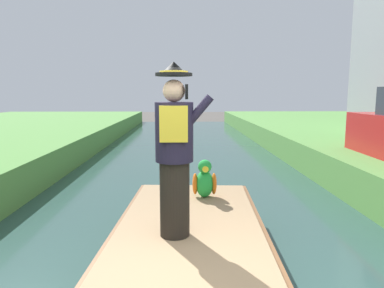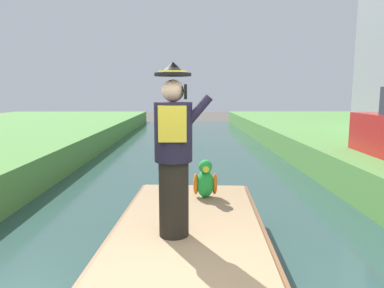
{
  "view_description": "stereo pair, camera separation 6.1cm",
  "coord_description": "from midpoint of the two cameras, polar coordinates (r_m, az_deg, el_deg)",
  "views": [
    {
      "loc": [
        -0.07,
        -2.57,
        2.24
      ],
      "look_at": [
        0.05,
        1.74,
        1.61
      ],
      "focal_mm": 32.48,
      "sensor_mm": 36.0,
      "label": 1
    },
    {
      "loc": [
        -0.01,
        -2.57,
        2.24
      ],
      "look_at": [
        0.05,
        1.74,
        1.61
      ],
      "focal_mm": 32.48,
      "sensor_mm": 36.0,
      "label": 2
    }
  ],
  "objects": [
    {
      "name": "person_pirate",
      "position": [
        3.65,
        -3.34,
        -1.21
      ],
      "size": [
        0.61,
        0.42,
        1.85
      ],
      "rotation": [
        0.0,
        0.0,
        0.17
      ],
      "color": "black",
      "rests_on": "boat"
    },
    {
      "name": "boat",
      "position": [
        4.17,
        -0.93,
        -17.82
      ],
      "size": [
        2.03,
        4.29,
        0.61
      ],
      "color": "brown",
      "rests_on": "canal_water"
    },
    {
      "name": "parrot_plush",
      "position": [
        5.17,
        1.74,
        -6.09
      ],
      "size": [
        0.36,
        0.35,
        0.57
      ],
      "color": "green",
      "rests_on": "boat"
    }
  ]
}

